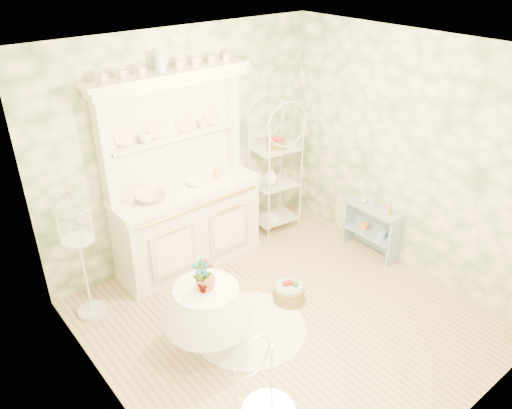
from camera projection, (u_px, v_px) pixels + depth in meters
floor at (286, 319)px, 5.18m from camera, size 3.60×3.60×0.00m
ceiling at (296, 54)px, 3.90m from camera, size 3.60×3.60×0.00m
wall_left at (104, 282)px, 3.54m from camera, size 3.60×3.60×0.00m
wall_right at (410, 157)px, 5.54m from camera, size 3.60×3.60×0.00m
wall_back at (185, 148)px, 5.77m from camera, size 3.60×3.60×0.00m
wall_front at (474, 306)px, 3.31m from camera, size 3.60×3.60×0.00m
kitchen_dresser at (184, 177)px, 5.56m from camera, size 1.87×0.61×2.29m
bakers_rack at (275, 171)px, 6.43m from camera, size 0.57×0.44×1.68m
side_shelf at (372, 230)px, 6.17m from camera, size 0.31×0.72×0.60m
round_table at (208, 323)px, 4.69m from camera, size 0.63×0.63×0.60m
birdcage_stand at (82, 260)px, 4.97m from camera, size 0.35×0.35×1.33m
floor_basket at (289, 294)px, 5.41m from camera, size 0.36×0.36×0.19m
lace_rug at (249, 328)px, 5.06m from camera, size 1.51×1.51×0.01m
bowl_floral at (151, 199)px, 5.36m from camera, size 0.41×0.41×0.08m
bowl_white at (196, 184)px, 5.68m from camera, size 0.27×0.27×0.07m
cup_left at (146, 140)px, 5.26m from camera, size 0.14×0.14×0.11m
cup_right at (203, 126)px, 5.66m from camera, size 0.14×0.14×0.10m
potted_geranium at (202, 279)px, 4.39m from camera, size 0.21×0.18×0.33m
bottle_amber at (389, 209)px, 5.85m from camera, size 0.07×0.07×0.17m
bottle_blue at (373, 205)px, 6.02m from camera, size 0.05×0.05×0.09m
bottle_glass at (363, 200)px, 6.12m from camera, size 0.09×0.09×0.10m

